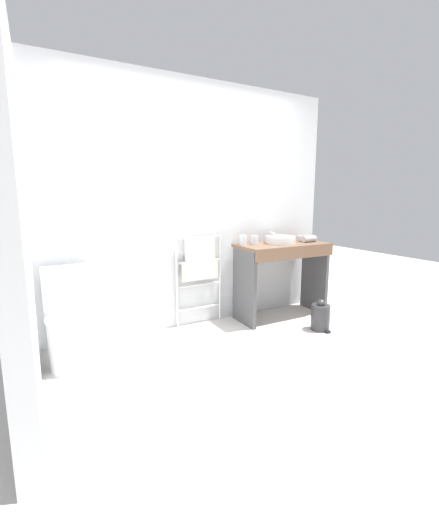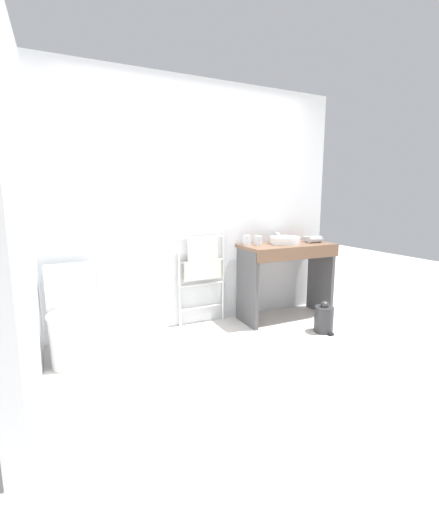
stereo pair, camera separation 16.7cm
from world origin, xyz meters
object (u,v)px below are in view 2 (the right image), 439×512
at_px(towel_radiator, 203,263).
at_px(cup_near_wall, 247,240).
at_px(toilet, 74,323).
at_px(sink_basin, 285,240).
at_px(hair_dryer, 314,239).
at_px(trash_bin, 324,318).
at_px(cup_near_edge, 258,240).

relative_size(towel_radiator, cup_near_wall, 9.50).
relative_size(toilet, sink_basin, 2.40).
xyz_separation_m(towel_radiator, sink_basin, (0.91, -0.19, 0.22)).
distance_m(cup_near_wall, hair_dryer, 0.81).
height_order(toilet, sink_basin, sink_basin).
height_order(toilet, cup_near_wall, cup_near_wall).
distance_m(toilet, cup_near_wall, 1.89).
bearing_deg(toilet, hair_dryer, 1.46).
xyz_separation_m(towel_radiator, cup_near_wall, (0.49, -0.08, 0.23)).
bearing_deg(trash_bin, cup_near_edge, 126.21).
bearing_deg(trash_bin, toilet, 169.53).
bearing_deg(sink_basin, towel_radiator, 167.93).
relative_size(cup_near_wall, hair_dryer, 0.47).
height_order(towel_radiator, sink_basin, towel_radiator).
height_order(sink_basin, hair_dryer, sink_basin).
distance_m(toilet, trash_bin, 2.38).
bearing_deg(towel_radiator, hair_dryer, -10.72).
height_order(towel_radiator, trash_bin, towel_radiator).
relative_size(cup_near_wall, trash_bin, 0.32).
relative_size(cup_near_edge, trash_bin, 0.30).
bearing_deg(hair_dryer, cup_near_edge, 171.91).
height_order(hair_dryer, trash_bin, hair_dryer).
xyz_separation_m(sink_basin, hair_dryer, (0.37, -0.05, -0.01)).
bearing_deg(cup_near_wall, cup_near_edge, -31.14).
xyz_separation_m(toilet, cup_near_edge, (1.89, 0.16, 0.58)).
bearing_deg(towel_radiator, sink_basin, -12.07).
distance_m(towel_radiator, sink_basin, 0.96).
distance_m(sink_basin, hair_dryer, 0.38).
height_order(towel_radiator, hair_dryer, towel_radiator).
xyz_separation_m(sink_basin, cup_near_edge, (-0.32, 0.05, 0.01)).
bearing_deg(toilet, towel_radiator, 13.40).
relative_size(toilet, trash_bin, 2.45).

